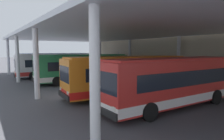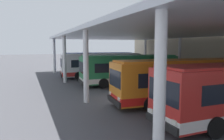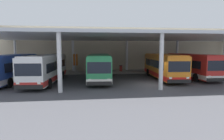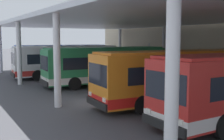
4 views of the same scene
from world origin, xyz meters
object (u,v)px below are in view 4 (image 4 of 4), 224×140
bus_nearest_bay (61,58)px  bench_waiting (178,71)px  banner_sign (149,57)px  bus_middle_bay (106,65)px  bus_far_bay (177,76)px  trash_bin (209,76)px  bus_second_bay (67,61)px

bus_nearest_bay → bench_waiting: bearing=38.6°
banner_sign → bus_nearest_bay: bearing=-132.9°
bus_nearest_bay → banner_sign: size_ratio=3.34×
bench_waiting → bus_middle_bay: bearing=-90.9°
bus_nearest_bay → bus_middle_bay: (10.13, 0.10, 0.00)m
bus_far_bay → banner_sign: 13.49m
bus_middle_bay → bus_far_bay: same height
bus_middle_bay → trash_bin: size_ratio=10.89×
trash_bin → banner_sign: 7.52m
bench_waiting → banner_sign: bearing=-165.7°
bus_far_bay → trash_bin: bearing=118.1°
bus_middle_bay → bus_far_bay: (8.21, 0.22, 0.00)m
banner_sign → bus_second_bay: bearing=-108.8°
bus_nearest_bay → trash_bin: bearing=29.9°
trash_bin → banner_sign: banner_sign is taller
bus_nearest_bay → bus_second_bay: 4.11m
bus_nearest_bay → bus_far_bay: size_ratio=1.00×
bus_middle_bay → banner_sign: banner_sign is taller
bus_middle_bay → bus_far_bay: bearing=1.6°
bus_middle_bay → bus_second_bay: bearing=-170.5°
bus_second_bay → bus_middle_bay: (6.12, 1.03, 0.00)m
bench_waiting → trash_bin: 3.91m
trash_bin → bus_far_bay: bearing=-61.9°
bus_nearest_bay → banner_sign: (6.81, 7.32, 0.32)m
bus_far_bay → bench_waiting: size_ratio=5.94×
bench_waiting → banner_sign: 3.79m
bus_second_bay → bus_far_bay: (14.33, 1.25, 0.00)m
bench_waiting → banner_sign: size_ratio=0.56×
bench_waiting → trash_bin: (3.91, -0.07, 0.01)m
bus_second_bay → banner_sign: (2.80, 8.25, 0.32)m
bus_middle_bay → bench_waiting: (0.13, 8.10, -0.99)m
banner_sign → bench_waiting: bearing=14.3°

